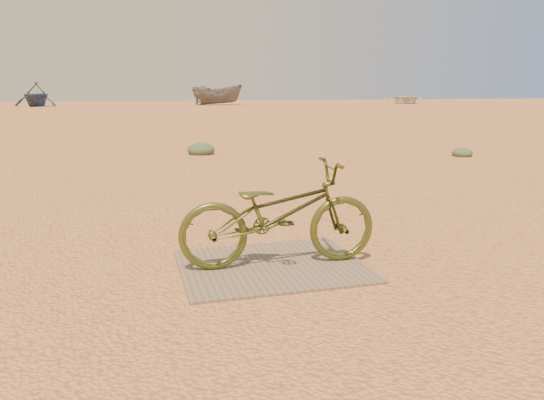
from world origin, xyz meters
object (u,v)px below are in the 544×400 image
object	(u,v)px
boat_far_left	(36,94)
boat_far_right	(406,98)
boat_mid_right	(218,95)
plywood_board	(272,266)
bicycle	(279,214)

from	to	relation	value
boat_far_left	boat_far_right	world-z (taller)	boat_far_left
boat_far_left	boat_mid_right	xyz separation A→B (m)	(15.23, -0.18, -0.12)
plywood_board	bicycle	bearing A→B (deg)	-1.88
plywood_board	boat_far_left	world-z (taller)	boat_far_left
bicycle	boat_mid_right	distance (m)	44.52
boat_mid_right	plywood_board	bearing A→B (deg)	164.65
bicycle	boat_far_left	distance (m)	44.91
plywood_board	boat_far_left	distance (m)	44.91
boat_far_left	plywood_board	bearing A→B (deg)	-66.26
bicycle	boat_far_right	bearing A→B (deg)	-27.97
plywood_board	boat_far_left	size ratio (longest dim) A/B	0.41
boat_mid_right	boat_far_right	world-z (taller)	boat_mid_right
bicycle	boat_far_right	xyz separation A→B (m)	(25.70, 43.58, 0.05)
plywood_board	boat_mid_right	world-z (taller)	boat_mid_right
bicycle	boat_far_left	world-z (taller)	boat_far_left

